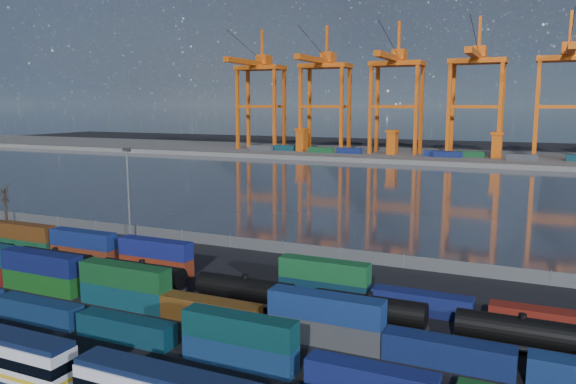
% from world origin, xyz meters
% --- Properties ---
extents(ground, '(700.00, 700.00, 0.00)m').
position_xyz_m(ground, '(0.00, 0.00, 0.00)').
color(ground, black).
rests_on(ground, ground).
extents(harbor_water, '(700.00, 700.00, 0.00)m').
position_xyz_m(harbor_water, '(0.00, 105.00, 0.01)').
color(harbor_water, '#2C333F').
rests_on(harbor_water, ground).
extents(far_quay, '(700.00, 70.00, 2.00)m').
position_xyz_m(far_quay, '(0.00, 210.00, 1.00)').
color(far_quay, '#514F4C').
rests_on(far_quay, ground).
extents(distant_mountains, '(2470.00, 1100.00, 520.00)m').
position_xyz_m(distant_mountains, '(63.02, 1600.00, 220.29)').
color(distant_mountains, '#1E2630').
rests_on(distant_mountains, ground).
extents(container_row_south, '(139.19, 2.31, 4.92)m').
position_xyz_m(container_row_south, '(-18.57, -10.01, 1.76)').
color(container_row_south, '#444649').
rests_on(container_row_south, ground).
extents(container_row_mid, '(141.43, 2.45, 5.23)m').
position_xyz_m(container_row_mid, '(-4.33, -2.14, 2.13)').
color(container_row_mid, '#3F4044').
rests_on(container_row_mid, ground).
extents(container_row_north, '(141.37, 2.36, 5.03)m').
position_xyz_m(container_row_north, '(-16.85, 10.43, 2.10)').
color(container_row_north, navy).
rests_on(container_row_north, ground).
extents(tanker_string, '(121.45, 2.78, 3.98)m').
position_xyz_m(tanker_string, '(13.93, 3.91, 2.00)').
color(tanker_string, black).
rests_on(tanker_string, ground).
extents(waterfront_fence, '(160.12, 0.12, 2.20)m').
position_xyz_m(waterfront_fence, '(-0.00, 28.00, 1.00)').
color(waterfront_fence, '#595B5E').
rests_on(waterfront_fence, ground).
extents(bare_tree, '(2.18, 2.27, 8.47)m').
position_xyz_m(bare_tree, '(-61.77, 25.70, 4.24)').
color(bare_tree, black).
rests_on(bare_tree, ground).
extents(yard_light_mast, '(1.60, 0.40, 16.60)m').
position_xyz_m(yard_light_mast, '(-30.00, 26.00, 9.30)').
color(yard_light_mast, slate).
rests_on(yard_light_mast, ground).
extents(gantry_cranes, '(198.84, 45.77, 61.97)m').
position_xyz_m(gantry_cranes, '(-7.50, 203.36, 37.99)').
color(gantry_cranes, '#D4540E').
rests_on(gantry_cranes, ground).
extents(quay_containers, '(172.58, 10.99, 2.60)m').
position_xyz_m(quay_containers, '(-11.00, 195.46, 3.30)').
color(quay_containers, navy).
rests_on(quay_containers, far_quay).
extents(straddle_carriers, '(140.00, 7.00, 11.10)m').
position_xyz_m(straddle_carriers, '(-2.50, 200.00, 7.82)').
color(straddle_carriers, '#D4540E').
rests_on(straddle_carriers, far_quay).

